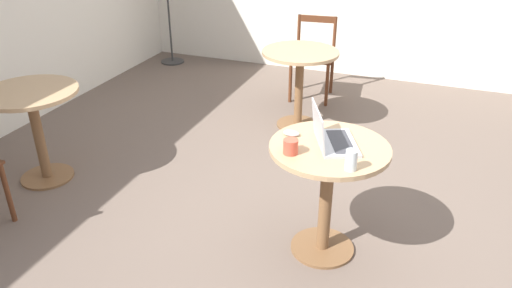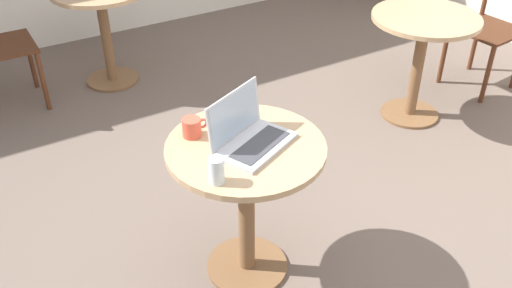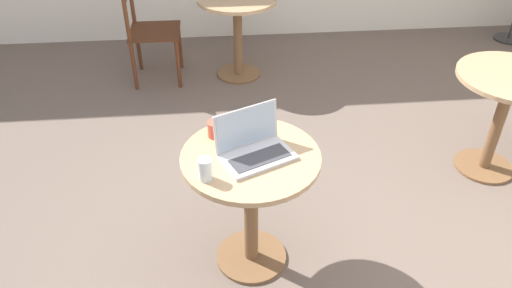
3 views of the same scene
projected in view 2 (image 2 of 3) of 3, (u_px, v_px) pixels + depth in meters
ground_plane at (283, 248)px, 3.02m from camera, size 16.00×16.00×0.00m
cafe_table_near at (246, 180)px, 2.60m from camera, size 0.71×0.71×0.76m
cafe_table_mid at (422, 43)px, 3.83m from camera, size 0.71×0.71×0.76m
cafe_table_far at (102, 14)px, 4.26m from camera, size 0.71×0.71×0.76m
chair_mid_right at (491, 30)px, 4.28m from camera, size 0.49×0.49×0.86m
laptop at (249, 135)px, 2.47m from camera, size 0.42×0.36×0.23m
mouse at (228, 113)px, 2.68m from camera, size 0.06×0.10×0.03m
mug at (192, 127)px, 2.53m from camera, size 0.12×0.09×0.09m
drinking_glass at (217, 170)px, 2.24m from camera, size 0.07×0.07×0.11m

